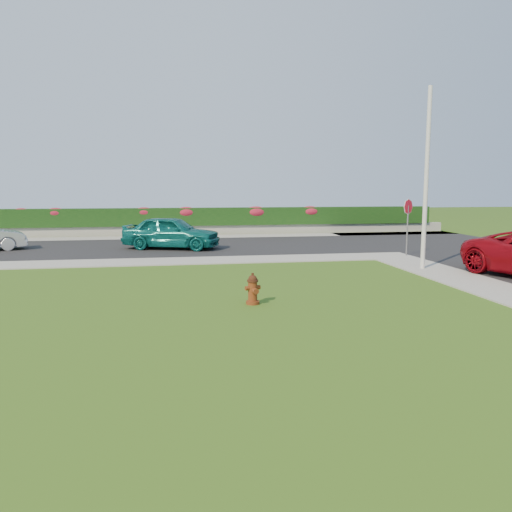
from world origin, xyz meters
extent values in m
plane|color=black|center=(0.00, 0.00, 0.00)|extent=(120.00, 120.00, 0.00)
cube|color=black|center=(-5.00, 14.00, 0.02)|extent=(26.00, 8.00, 0.04)
cube|color=gray|center=(-6.00, 9.00, 0.02)|extent=(24.00, 2.00, 0.04)
cube|color=gray|center=(7.00, 9.00, 0.02)|extent=(2.00, 2.00, 0.04)
cube|color=gray|center=(-1.00, 19.00, 0.02)|extent=(34.00, 2.00, 0.04)
cube|color=gray|center=(-1.00, 20.50, 0.30)|extent=(34.00, 0.40, 0.60)
cube|color=black|center=(-1.00, 20.60, 1.15)|extent=(32.00, 0.90, 1.10)
cylinder|color=#4F180C|center=(-0.24, 1.18, 0.04)|extent=(0.34, 0.34, 0.08)
cylinder|color=#4F180C|center=(-0.24, 1.18, 0.34)|extent=(0.23, 0.23, 0.53)
cylinder|color=black|center=(-0.24, 1.18, 0.61)|extent=(0.28, 0.28, 0.05)
sphere|color=black|center=(-0.24, 1.18, 0.64)|extent=(0.23, 0.23, 0.23)
cylinder|color=black|center=(-0.24, 1.18, 0.77)|extent=(0.07, 0.07, 0.07)
cylinder|color=#4F180C|center=(-0.38, 1.13, 0.43)|extent=(0.13, 0.14, 0.11)
cylinder|color=#4F180C|center=(-0.09, 1.22, 0.43)|extent=(0.13, 0.14, 0.11)
cylinder|color=#4F180C|center=(-0.19, 1.03, 0.36)|extent=(0.18, 0.16, 0.15)
imported|color=#0C5C5A|center=(-2.22, 13.11, 0.83)|extent=(4.99, 3.33, 1.58)
cylinder|color=silver|center=(6.77, 5.56, 3.24)|extent=(0.16, 0.16, 6.48)
cylinder|color=slate|center=(7.81, 8.91, 1.10)|extent=(0.06, 0.06, 2.20)
cylinder|color=red|center=(7.81, 8.91, 2.15)|extent=(0.56, 0.36, 0.64)
cylinder|color=white|center=(7.81, 8.91, 2.15)|extent=(0.58, 0.37, 0.68)
ellipsoid|color=red|center=(-11.00, 20.50, 1.49)|extent=(1.08, 0.69, 0.54)
ellipsoid|color=red|center=(-9.05, 20.50, 1.46)|extent=(1.21, 0.78, 0.60)
ellipsoid|color=red|center=(-3.86, 20.50, 1.46)|extent=(1.21, 0.78, 0.61)
ellipsoid|color=red|center=(-1.28, 20.50, 1.43)|extent=(1.37, 0.88, 0.68)
ellipsoid|color=red|center=(3.16, 20.50, 1.41)|extent=(1.45, 0.93, 0.72)
ellipsoid|color=red|center=(6.76, 20.50, 1.43)|extent=(1.37, 0.88, 0.68)
camera|label=1|loc=(-2.27, -11.13, 2.95)|focal=35.00mm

